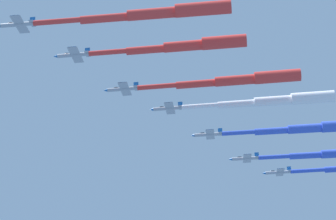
% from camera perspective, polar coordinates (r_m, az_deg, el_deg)
% --- Properties ---
extents(jet_lead, '(59.32, 20.35, 4.25)m').
position_cam_1_polar(jet_lead, '(156.90, -1.19, 8.98)').
color(jet_lead, '#9EA3AD').
extents(jet_port_inner, '(51.86, 17.94, 4.20)m').
position_cam_1_polar(jet_port_inner, '(165.87, 1.60, 5.99)').
color(jet_port_inner, '#9EA3AD').
extents(jet_starboard_inner, '(54.96, 18.58, 4.23)m').
position_cam_1_polar(jet_starboard_inner, '(173.99, 6.46, 2.78)').
color(jet_starboard_inner, '#9EA3AD').
extents(jet_port_mid, '(54.40, 18.67, 4.23)m').
position_cam_1_polar(jet_port_mid, '(186.52, 9.93, 0.87)').
color(jet_port_mid, '#9EA3AD').
extents(jet_starboard_mid, '(52.16, 18.54, 4.28)m').
position_cam_1_polar(jet_starboard_mid, '(197.69, 12.76, -1.68)').
color(jet_starboard_mid, '#9EA3AD').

